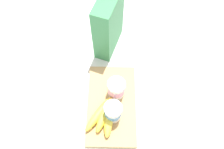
{
  "coord_description": "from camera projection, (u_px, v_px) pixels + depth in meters",
  "views": [
    {
      "loc": [
        0.33,
        0.01,
        0.91
      ],
      "look_at": [
        -0.11,
        0.0,
        0.07
      ],
      "focal_mm": 36.6,
      "sensor_mm": 36.0,
      "label": 1
    }
  ],
  "objects": [
    {
      "name": "ground_plane",
      "position": [
        112.0,
        105.0,
        0.96
      ],
      "size": [
        2.4,
        2.4,
        0.0
      ],
      "primitive_type": "plane",
      "color": "silver"
    },
    {
      "name": "cutting_board",
      "position": [
        112.0,
        104.0,
        0.95
      ],
      "size": [
        0.35,
        0.2,
        0.02
      ],
      "primitive_type": "cube",
      "color": "tan",
      "rests_on": "ground_plane"
    },
    {
      "name": "cereal_box",
      "position": [
        108.0,
        24.0,
        0.97
      ],
      "size": [
        0.2,
        0.13,
        0.29
      ],
      "primitive_type": "cube",
      "rotation": [
        0.0,
        0.0,
        2.82
      ],
      "color": "#38844C",
      "rests_on": "ground_plane"
    },
    {
      "name": "yogurt_cup_front",
      "position": [
        116.0,
        88.0,
        0.92
      ],
      "size": [
        0.07,
        0.07,
        0.09
      ],
      "color": "white",
      "rests_on": "cutting_board"
    },
    {
      "name": "yogurt_cup_back",
      "position": [
        113.0,
        112.0,
        0.87
      ],
      "size": [
        0.07,
        0.07,
        0.1
      ],
      "color": "white",
      "rests_on": "cutting_board"
    },
    {
      "name": "banana_bunch",
      "position": [
        104.0,
        115.0,
        0.9
      ],
      "size": [
        0.17,
        0.13,
        0.04
      ],
      "color": "yellow",
      "rests_on": "cutting_board"
    }
  ]
}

